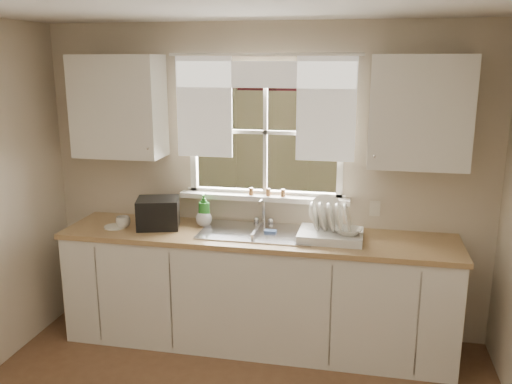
% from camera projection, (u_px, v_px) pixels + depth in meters
% --- Properties ---
extents(room_walls, '(3.62, 4.02, 2.50)m').
position_uv_depth(room_walls, '(178.00, 285.00, 2.42)').
color(room_walls, beige).
rests_on(room_walls, ground).
extents(window, '(1.38, 0.16, 1.06)m').
position_uv_depth(window, '(265.00, 153.00, 4.32)').
color(window, white).
rests_on(window, room_walls).
extents(curtains, '(1.50, 0.03, 0.81)m').
position_uv_depth(curtains, '(264.00, 97.00, 4.16)').
color(curtains, white).
rests_on(curtains, room_walls).
extents(base_cabinets, '(3.00, 0.62, 0.87)m').
position_uv_depth(base_cabinets, '(257.00, 291.00, 4.27)').
color(base_cabinets, silver).
rests_on(base_cabinets, ground).
extents(countertop, '(3.04, 0.65, 0.04)m').
position_uv_depth(countertop, '(257.00, 237.00, 4.16)').
color(countertop, '#A68253').
rests_on(countertop, base_cabinets).
extents(upper_cabinet_left, '(0.70, 0.33, 0.80)m').
position_uv_depth(upper_cabinet_left, '(119.00, 106.00, 4.29)').
color(upper_cabinet_left, silver).
rests_on(upper_cabinet_left, room_walls).
extents(upper_cabinet_right, '(0.70, 0.33, 0.80)m').
position_uv_depth(upper_cabinet_right, '(419.00, 112.00, 3.84)').
color(upper_cabinet_right, silver).
rests_on(upper_cabinet_right, room_walls).
extents(wall_outlet, '(0.08, 0.01, 0.12)m').
position_uv_depth(wall_outlet, '(375.00, 208.00, 4.23)').
color(wall_outlet, beige).
rests_on(wall_outlet, room_walls).
extents(sill_jars, '(0.30, 0.04, 0.06)m').
position_uv_depth(sill_jars, '(267.00, 192.00, 4.33)').
color(sill_jars, brown).
rests_on(sill_jars, window).
extents(sink, '(0.88, 0.52, 0.40)m').
position_uv_depth(sink, '(258.00, 242.00, 4.20)').
color(sink, '#B7B7BC').
rests_on(sink, countertop).
extents(dish_rack, '(0.48, 0.36, 0.31)m').
position_uv_depth(dish_rack, '(330.00, 230.00, 4.02)').
color(dish_rack, silver).
rests_on(dish_rack, countertop).
extents(bowl, '(0.22, 0.22, 0.05)m').
position_uv_depth(bowl, '(348.00, 231.00, 3.94)').
color(bowl, white).
rests_on(bowl, dish_rack).
extents(soap_bottle_a, '(0.12, 0.12, 0.27)m').
position_uv_depth(soap_bottle_a, '(204.00, 209.00, 4.34)').
color(soap_bottle_a, '#2A8029').
rests_on(soap_bottle_a, countertop).
extents(soap_bottle_b, '(0.10, 0.10, 0.20)m').
position_uv_depth(soap_bottle_b, '(157.00, 212.00, 4.38)').
color(soap_bottle_b, '#2D55AC').
rests_on(soap_bottle_b, countertop).
extents(soap_bottle_c, '(0.15, 0.15, 0.17)m').
position_uv_depth(soap_bottle_c, '(204.00, 216.00, 4.34)').
color(soap_bottle_c, beige).
rests_on(soap_bottle_c, countertop).
extents(saucer, '(0.17, 0.17, 0.01)m').
position_uv_depth(saucer, '(115.00, 227.00, 4.31)').
color(saucer, white).
rests_on(saucer, countertop).
extents(cup, '(0.15, 0.15, 0.09)m').
position_uv_depth(cup, '(123.00, 222.00, 4.30)').
color(cup, silver).
rests_on(cup, countertop).
extents(black_appliance, '(0.39, 0.36, 0.24)m').
position_uv_depth(black_appliance, '(158.00, 213.00, 4.30)').
color(black_appliance, black).
rests_on(black_appliance, countertop).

